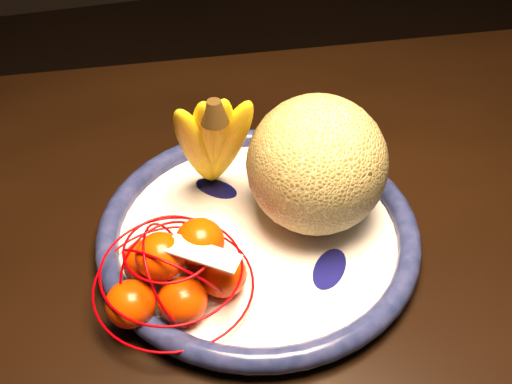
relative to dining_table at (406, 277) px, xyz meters
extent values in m
cube|color=black|center=(0.00, 0.00, 0.06)|extent=(1.52, 0.99, 0.04)
cylinder|color=white|center=(-0.18, 0.04, 0.08)|extent=(0.33, 0.33, 0.01)
torus|color=#0D163B|center=(-0.18, 0.04, 0.10)|extent=(0.37, 0.37, 0.03)
cylinder|color=white|center=(-0.18, 0.04, 0.08)|extent=(0.16, 0.16, 0.01)
ellipsoid|color=#0D0F53|center=(-0.12, -0.04, 0.09)|extent=(0.13, 0.14, 0.00)
ellipsoid|color=#0D0F53|center=(-0.21, 0.12, 0.09)|extent=(0.12, 0.12, 0.00)
ellipsoid|color=#0D0F53|center=(-0.29, 0.04, 0.09)|extent=(0.11, 0.09, 0.00)
sphere|color=olive|center=(-0.11, 0.05, 0.17)|extent=(0.16, 0.16, 0.16)
ellipsoid|color=yellow|center=(-0.23, 0.11, 0.18)|extent=(0.09, 0.11, 0.17)
ellipsoid|color=yellow|center=(-0.22, 0.11, 0.18)|extent=(0.06, 0.10, 0.17)
ellipsoid|color=yellow|center=(-0.21, 0.11, 0.18)|extent=(0.05, 0.10, 0.17)
ellipsoid|color=yellow|center=(-0.20, 0.11, 0.18)|extent=(0.08, 0.11, 0.17)
cone|color=black|center=(-0.22, 0.11, 0.25)|extent=(0.03, 0.03, 0.03)
ellipsoid|color=#FF3600|center=(-0.33, -0.05, 0.11)|extent=(0.05, 0.05, 0.05)
ellipsoid|color=#FF3600|center=(-0.28, -0.06, 0.11)|extent=(0.05, 0.05, 0.05)
ellipsoid|color=#FF3600|center=(-0.24, -0.03, 0.11)|extent=(0.05, 0.05, 0.05)
ellipsoid|color=#FF3600|center=(-0.31, 0.00, 0.11)|extent=(0.05, 0.05, 0.05)
ellipsoid|color=#FF3600|center=(-0.26, 0.01, 0.11)|extent=(0.05, 0.05, 0.05)
ellipsoid|color=#FF3600|center=(-0.30, -0.02, 0.15)|extent=(0.05, 0.05, 0.05)
ellipsoid|color=#FF3600|center=(-0.26, -0.01, 0.15)|extent=(0.05, 0.05, 0.05)
torus|color=#B80004|center=(-0.29, -0.02, 0.10)|extent=(0.17, 0.17, 0.00)
torus|color=#B80004|center=(-0.29, -0.02, 0.13)|extent=(0.15, 0.15, 0.00)
torus|color=#B80004|center=(-0.29, -0.02, 0.16)|extent=(0.09, 0.09, 0.00)
torus|color=#B80004|center=(-0.29, -0.02, 0.12)|extent=(0.12, 0.09, 0.10)
torus|color=#B80004|center=(-0.29, -0.02, 0.12)|extent=(0.07, 0.12, 0.10)
torus|color=#B80004|center=(-0.29, -0.02, 0.12)|extent=(0.12, 0.11, 0.10)
cube|color=white|center=(-0.26, -0.04, 0.16)|extent=(0.08, 0.06, 0.01)
camera|label=1|loc=(-0.31, -0.45, 0.62)|focal=45.00mm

